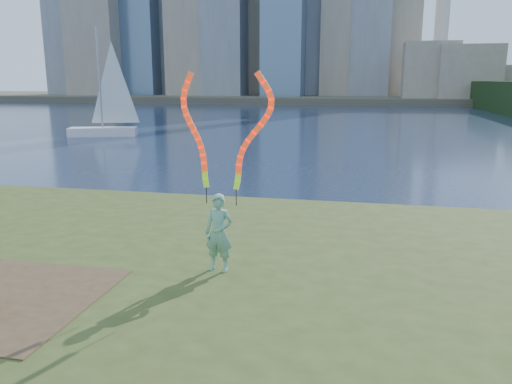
# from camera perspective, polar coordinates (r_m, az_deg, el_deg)

# --- Properties ---
(ground) EXTENTS (320.00, 320.00, 0.00)m
(ground) POSITION_cam_1_polar(r_m,az_deg,el_deg) (10.88, -6.87, -9.92)
(ground) COLOR #18253E
(ground) RESTS_ON ground
(grassy_knoll) EXTENTS (20.00, 18.00, 0.80)m
(grassy_knoll) POSITION_cam_1_polar(r_m,az_deg,el_deg) (8.80, -11.88, -13.37)
(grassy_knoll) COLOR #374619
(grassy_knoll) RESTS_ON ground
(far_shore) EXTENTS (320.00, 40.00, 1.20)m
(far_shore) POSITION_cam_1_polar(r_m,az_deg,el_deg) (104.59, 10.42, 10.51)
(far_shore) COLOR #474234
(far_shore) RESTS_ON ground
(woman_with_ribbons) EXTENTS (1.96, 0.40, 3.82)m
(woman_with_ribbons) POSITION_cam_1_polar(r_m,az_deg,el_deg) (8.75, -4.22, 0.13)
(woman_with_ribbons) COLOR #106E3C
(woman_with_ribbons) RESTS_ON grassy_knoll
(sailboat) EXTENTS (5.29, 3.07, 8.03)m
(sailboat) POSITION_cam_1_polar(r_m,az_deg,el_deg) (39.85, -16.80, 8.13)
(sailboat) COLOR silver
(sailboat) RESTS_ON ground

